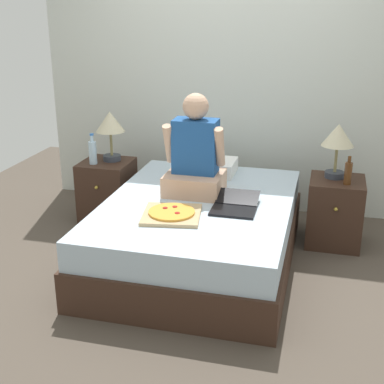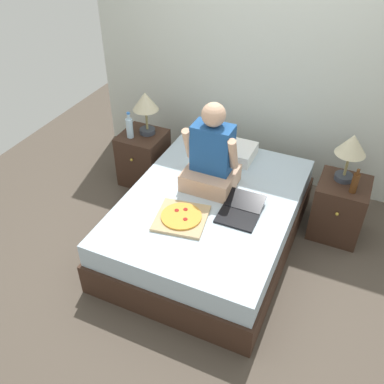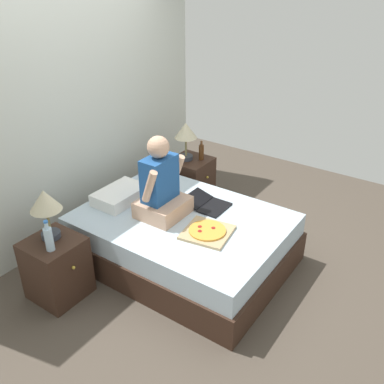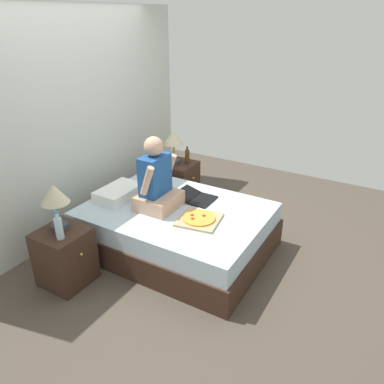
{
  "view_description": "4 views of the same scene",
  "coord_description": "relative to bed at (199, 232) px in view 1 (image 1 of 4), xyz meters",
  "views": [
    {
      "loc": [
        0.9,
        -3.68,
        1.96
      ],
      "look_at": [
        0.01,
        -0.24,
        0.67
      ],
      "focal_mm": 50.0,
      "sensor_mm": 36.0,
      "label": 1
    },
    {
      "loc": [
        1.03,
        -2.66,
        2.79
      ],
      "look_at": [
        -0.07,
        -0.23,
        0.72
      ],
      "focal_mm": 40.0,
      "sensor_mm": 36.0,
      "label": 2
    },
    {
      "loc": [
        -2.77,
        -2.02,
        2.62
      ],
      "look_at": [
        0.07,
        -0.06,
        0.76
      ],
      "focal_mm": 40.0,
      "sensor_mm": 36.0,
      "label": 3
    },
    {
      "loc": [
        -2.96,
        -1.94,
        2.39
      ],
      "look_at": [
        0.12,
        -0.12,
        0.68
      ],
      "focal_mm": 35.0,
      "sensor_mm": 36.0,
      "label": 4
    }
  ],
  "objects": [
    {
      "name": "laptop",
      "position": [
        0.29,
        -0.1,
        0.28
      ],
      "size": [
        0.32,
        0.42,
        0.07
      ],
      "color": "black",
      "rests_on": "bed"
    },
    {
      "name": "beer_bottle",
      "position": [
        1.09,
        0.52,
        0.41
      ],
      "size": [
        0.06,
        0.06,
        0.23
      ],
      "color": "#512D14",
      "rests_on": "nightstand_right"
    },
    {
      "name": "pillow",
      "position": [
        -0.11,
        0.69,
        0.32
      ],
      "size": [
        0.52,
        0.34,
        0.12
      ],
      "primitive_type": "cube",
      "color": "white",
      "rests_on": "bed"
    },
    {
      "name": "bed",
      "position": [
        0.0,
        0.0,
        0.0
      ],
      "size": [
        1.43,
        1.94,
        0.51
      ],
      "color": "#382319",
      "rests_on": "ground"
    },
    {
      "name": "ground_plane",
      "position": [
        0.0,
        0.0,
        -0.25
      ],
      "size": [
        5.68,
        5.68,
        0.0
      ],
      "primitive_type": "plane",
      "color": "#4C4238"
    },
    {
      "name": "lamp_on_right_nightstand",
      "position": [
        0.99,
        0.67,
        0.64
      ],
      "size": [
        0.26,
        0.26,
        0.45
      ],
      "color": "#333842",
      "rests_on": "nightstand_right"
    },
    {
      "name": "person_seated",
      "position": [
        -0.08,
        0.19,
        0.55
      ],
      "size": [
        0.47,
        0.4,
        0.78
      ],
      "color": "tan",
      "rests_on": "bed"
    },
    {
      "name": "water_bottle",
      "position": [
        -1.1,
        0.53,
        0.43
      ],
      "size": [
        0.07,
        0.07,
        0.28
      ],
      "color": "silver",
      "rests_on": "nightstand_left"
    },
    {
      "name": "wall_back",
      "position": [
        0.0,
        1.33,
        1.0
      ],
      "size": [
        3.68,
        0.12,
        2.5
      ],
      "primitive_type": "cube",
      "color": "silver",
      "rests_on": "ground"
    },
    {
      "name": "lamp_on_left_nightstand",
      "position": [
        -0.98,
        0.67,
        0.64
      ],
      "size": [
        0.26,
        0.26,
        0.45
      ],
      "color": "#333842",
      "rests_on": "nightstand_left"
    },
    {
      "name": "pizza_box",
      "position": [
        -0.11,
        -0.35,
        0.28
      ],
      "size": [
        0.46,
        0.46,
        0.05
      ],
      "color": "tan",
      "rests_on": "bed"
    },
    {
      "name": "nightstand_right",
      "position": [
        1.02,
        0.62,
        0.03
      ],
      "size": [
        0.44,
        0.47,
        0.57
      ],
      "color": "#382319",
      "rests_on": "ground"
    },
    {
      "name": "nightstand_left",
      "position": [
        -1.02,
        0.62,
        0.03
      ],
      "size": [
        0.44,
        0.47,
        0.57
      ],
      "color": "#382319",
      "rests_on": "ground"
    }
  ]
}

